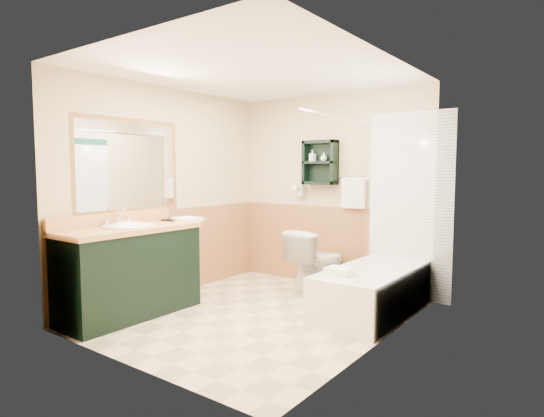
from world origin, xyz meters
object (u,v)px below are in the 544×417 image
at_px(hair_dryer, 301,190).
at_px(soap_bottle_a, 313,159).
at_px(soap_bottle_b, 324,158).
at_px(bathtub, 372,291).
at_px(toilet, 317,262).
at_px(vanity_book, 166,211).
at_px(wall_shelf, 320,162).
at_px(vanity, 130,271).

distance_m(hair_dryer, soap_bottle_a, 0.44).
bearing_deg(soap_bottle_b, hair_dryer, 175.22).
bearing_deg(bathtub, toilet, 157.97).
relative_size(bathtub, vanity_book, 7.07).
bearing_deg(bathtub, hair_dryer, 151.93).
relative_size(wall_shelf, toilet, 0.72).
xyz_separation_m(soap_bottle_a, soap_bottle_b, (0.16, 0.00, 0.01)).
xyz_separation_m(wall_shelf, soap_bottle_b, (0.06, -0.01, 0.06)).
height_order(bathtub, vanity_book, vanity_book).
xyz_separation_m(hair_dryer, bathtub, (1.33, -0.71, -0.97)).
height_order(toilet, vanity_book, vanity_book).
height_order(hair_dryer, soap_bottle_b, soap_bottle_b).
xyz_separation_m(vanity_book, soap_bottle_b, (1.12, 1.56, 0.60)).
relative_size(wall_shelf, soap_bottle_a, 3.89).
relative_size(hair_dryer, soap_bottle_b, 2.29).
distance_m(toilet, soap_bottle_a, 1.30).
bearing_deg(hair_dryer, soap_bottle_a, -8.71).
xyz_separation_m(wall_shelf, vanity, (-0.89, -2.17, -1.10)).
bearing_deg(vanity, vanity_book, 105.19).
height_order(bathtub, toilet, toilet).
height_order(vanity, bathtub, vanity).
distance_m(vanity_book, soap_bottle_b, 2.01).
relative_size(vanity_book, soap_bottle_b, 2.02).
xyz_separation_m(hair_dryer, vanity_book, (-0.76, -1.59, -0.19)).
bearing_deg(hair_dryer, soap_bottle_b, -4.78).
distance_m(wall_shelf, hair_dryer, 0.46).
xyz_separation_m(hair_dryer, soap_bottle_b, (0.36, -0.03, 0.41)).
relative_size(bathtub, soap_bottle_a, 10.61).
bearing_deg(hair_dryer, vanity_book, -115.59).
height_order(wall_shelf, vanity_book, wall_shelf).
bearing_deg(wall_shelf, soap_bottle_b, -4.84).
relative_size(bathtub, toilet, 1.97).
bearing_deg(soap_bottle_b, soap_bottle_a, 180.00).
relative_size(hair_dryer, vanity, 0.17).
xyz_separation_m(wall_shelf, vanity_book, (-1.06, -1.56, -0.54)).
xyz_separation_m(toilet, soap_bottle_a, (-0.28, 0.33, 1.23)).
height_order(hair_dryer, toilet, hair_dryer).
bearing_deg(toilet, vanity_book, 58.07).
bearing_deg(soap_bottle_a, soap_bottle_b, 0.00).
bearing_deg(bathtub, soap_bottle_a, 149.07).
xyz_separation_m(wall_shelf, hair_dryer, (-0.30, 0.02, -0.35)).
distance_m(wall_shelf, soap_bottle_a, 0.11).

